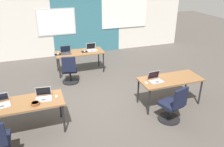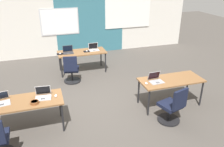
% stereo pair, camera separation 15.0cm
% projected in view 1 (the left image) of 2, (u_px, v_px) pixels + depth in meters
% --- Properties ---
extents(ground_plane, '(24.00, 24.00, 0.00)m').
position_uv_depth(ground_plane, '(98.00, 103.00, 6.07)').
color(ground_plane, '#47423D').
extents(back_wall_assembly, '(10.00, 0.27, 2.80)m').
position_uv_depth(back_wall_assembly, '(69.00, 20.00, 9.12)').
color(back_wall_assembly, silver).
rests_on(back_wall_assembly, ground).
extents(desk_near_left, '(1.60, 0.70, 0.72)m').
position_uv_depth(desk_near_left, '(25.00, 105.00, 4.76)').
color(desk_near_left, brown).
rests_on(desk_near_left, ground).
extents(desk_near_right, '(1.60, 0.70, 0.72)m').
position_uv_depth(desk_near_right, '(170.00, 81.00, 5.81)').
color(desk_near_right, brown).
rests_on(desk_near_right, ground).
extents(desk_far_center, '(1.60, 0.70, 0.72)m').
position_uv_depth(desk_far_center, '(80.00, 54.00, 7.70)').
color(desk_far_center, brown).
rests_on(desk_far_center, ground).
extents(laptop_near_right_inner, '(0.35, 0.31, 0.23)m').
position_uv_depth(laptop_near_right_inner, '(155.00, 79.00, 5.64)').
color(laptop_near_right_inner, '#9E9EA3').
rests_on(laptop_near_right_inner, desk_near_right).
extents(mouse_near_right_inner, '(0.06, 0.10, 0.03)m').
position_uv_depth(mouse_near_right_inner, '(146.00, 83.00, 5.53)').
color(mouse_near_right_inner, silver).
rests_on(mouse_near_right_inner, desk_near_right).
extents(chair_near_right_inner, '(0.55, 0.60, 0.92)m').
position_uv_depth(chair_near_right_inner, '(173.00, 107.00, 5.21)').
color(chair_near_right_inner, black).
rests_on(chair_near_right_inner, ground).
extents(laptop_near_left_inner, '(0.36, 0.32, 0.23)m').
position_uv_depth(laptop_near_left_inner, '(44.00, 96.00, 4.88)').
color(laptop_near_left_inner, '#B7B7BC').
rests_on(laptop_near_left_inner, desk_near_left).
extents(mouse_near_left_inner, '(0.07, 0.11, 0.03)m').
position_uv_depth(mouse_near_left_inner, '(56.00, 97.00, 4.93)').
color(mouse_near_left_inner, silver).
rests_on(mouse_near_left_inner, desk_near_left).
extents(laptop_far_left, '(0.33, 0.27, 0.24)m').
position_uv_depth(laptop_far_left, '(66.00, 52.00, 7.52)').
color(laptop_far_left, '#333338').
rests_on(laptop_far_left, desk_far_center).
extents(mousepad_far_left, '(0.22, 0.19, 0.00)m').
position_uv_depth(mousepad_far_left, '(58.00, 54.00, 7.43)').
color(mousepad_far_left, black).
rests_on(mousepad_far_left, desk_far_center).
extents(mouse_far_left, '(0.08, 0.11, 0.03)m').
position_uv_depth(mouse_far_left, '(58.00, 54.00, 7.43)').
color(mouse_far_left, silver).
rests_on(mouse_far_left, mousepad_far_left).
extents(chair_far_left, '(0.52, 0.58, 0.92)m').
position_uv_depth(chair_far_left, '(70.00, 72.00, 7.01)').
color(chair_far_left, black).
rests_on(chair_far_left, ground).
extents(laptop_near_left_end, '(0.38, 0.37, 0.22)m').
position_uv_depth(laptop_near_left_end, '(1.00, 103.00, 4.64)').
color(laptop_near_left_end, '#B7B7BC').
rests_on(laptop_near_left_end, desk_near_left).
extents(laptop_far_right, '(0.33, 0.27, 0.24)m').
position_uv_depth(laptop_far_right, '(91.00, 49.00, 7.82)').
color(laptop_far_right, silver).
rests_on(laptop_far_right, desk_far_center).
extents(mousepad_far_right, '(0.22, 0.19, 0.00)m').
position_uv_depth(mousepad_far_right, '(85.00, 52.00, 7.69)').
color(mousepad_far_right, black).
rests_on(mousepad_far_right, desk_far_center).
extents(mouse_far_right, '(0.08, 0.11, 0.03)m').
position_uv_depth(mouse_far_right, '(85.00, 51.00, 7.68)').
color(mouse_far_right, silver).
rests_on(mouse_far_right, mousepad_far_right).
extents(snack_bowl, '(0.18, 0.18, 0.06)m').
position_uv_depth(snack_bowl, '(35.00, 103.00, 4.64)').
color(snack_bowl, brown).
rests_on(snack_bowl, desk_near_left).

